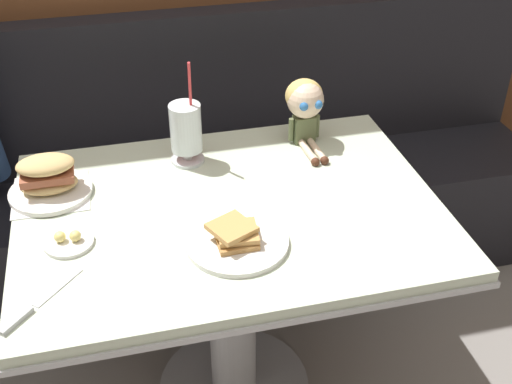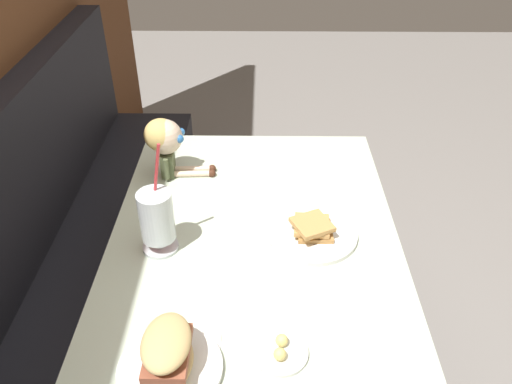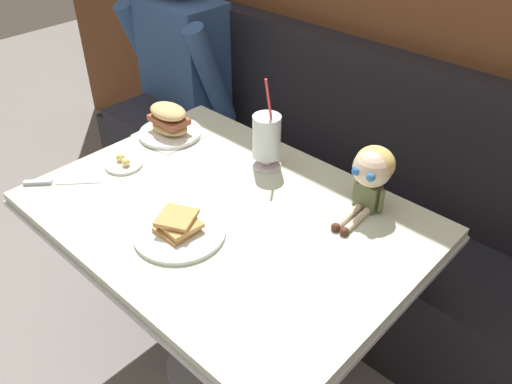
{
  "view_description": "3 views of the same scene",
  "coord_description": "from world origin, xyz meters",
  "px_view_note": "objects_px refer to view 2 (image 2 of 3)",
  "views": [
    {
      "loc": [
        -0.26,
        -1.18,
        1.73
      ],
      "look_at": [
        0.07,
        0.18,
        0.77
      ],
      "focal_mm": 45.49,
      "sensor_mm": 36.0,
      "label": 1
    },
    {
      "loc": [
        -1.11,
        0.16,
        1.67
      ],
      "look_at": [
        0.04,
        0.18,
        0.85
      ],
      "focal_mm": 36.06,
      "sensor_mm": 36.0,
      "label": 2
    },
    {
      "loc": [
        0.87,
        -0.63,
        1.66
      ],
      "look_at": [
        0.08,
        0.22,
        0.83
      ],
      "focal_mm": 36.63,
      "sensor_mm": 36.0,
      "label": 3
    }
  ],
  "objects_px": {
    "toast_plate": "(312,232)",
    "butter_saucer": "(281,351)",
    "seated_doll": "(165,140)",
    "milkshake_glass": "(157,219)",
    "sandwich_plate": "(168,357)"
  },
  "relations": [
    {
      "from": "toast_plate",
      "to": "butter_saucer",
      "type": "xyz_separation_m",
      "value": [
        -0.39,
        0.1,
        -0.01
      ]
    },
    {
      "from": "toast_plate",
      "to": "seated_doll",
      "type": "xyz_separation_m",
      "value": [
        0.31,
        0.44,
        0.11
      ]
    },
    {
      "from": "milkshake_glass",
      "to": "seated_doll",
      "type": "distance_m",
      "value": 0.36
    },
    {
      "from": "milkshake_glass",
      "to": "toast_plate",
      "type": "bearing_deg",
      "value": -82.37
    },
    {
      "from": "milkshake_glass",
      "to": "seated_doll",
      "type": "relative_size",
      "value": 1.43
    },
    {
      "from": "milkshake_glass",
      "to": "butter_saucer",
      "type": "height_order",
      "value": "milkshake_glass"
    },
    {
      "from": "sandwich_plate",
      "to": "butter_saucer",
      "type": "bearing_deg",
      "value": -78.88
    },
    {
      "from": "sandwich_plate",
      "to": "milkshake_glass",
      "type": "bearing_deg",
      "value": 12.15
    },
    {
      "from": "butter_saucer",
      "to": "seated_doll",
      "type": "relative_size",
      "value": 0.54
    },
    {
      "from": "butter_saucer",
      "to": "seated_doll",
      "type": "bearing_deg",
      "value": 26.27
    },
    {
      "from": "toast_plate",
      "to": "seated_doll",
      "type": "relative_size",
      "value": 1.14
    },
    {
      "from": "toast_plate",
      "to": "milkshake_glass",
      "type": "relative_size",
      "value": 0.79
    },
    {
      "from": "milkshake_glass",
      "to": "butter_saucer",
      "type": "distance_m",
      "value": 0.47
    },
    {
      "from": "butter_saucer",
      "to": "seated_doll",
      "type": "height_order",
      "value": "seated_doll"
    },
    {
      "from": "sandwich_plate",
      "to": "seated_doll",
      "type": "distance_m",
      "value": 0.76
    }
  ]
}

